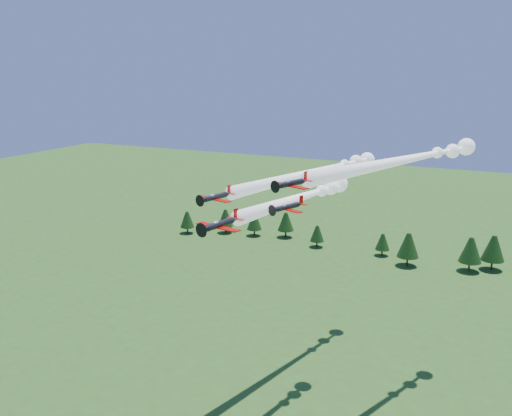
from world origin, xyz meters
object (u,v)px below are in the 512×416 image
at_px(plane_right, 410,159).
at_px(plane_slot, 287,207).
at_px(plane_lead, 304,196).
at_px(plane_left, 320,171).

distance_m(plane_right, plane_slot, 27.29).
bearing_deg(plane_lead, plane_left, 112.26).
bearing_deg(plane_left, plane_lead, -65.26).
height_order(plane_lead, plane_left, plane_left).
bearing_deg(plane_slot, plane_lead, 116.00).
distance_m(plane_lead, plane_left, 19.77).
xyz_separation_m(plane_right, plane_slot, (-16.98, -20.28, -6.72)).
relative_size(plane_left, plane_right, 1.04).
bearing_deg(plane_right, plane_lead, -128.02).
xyz_separation_m(plane_lead, plane_slot, (0.59, -9.67, 0.20)).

